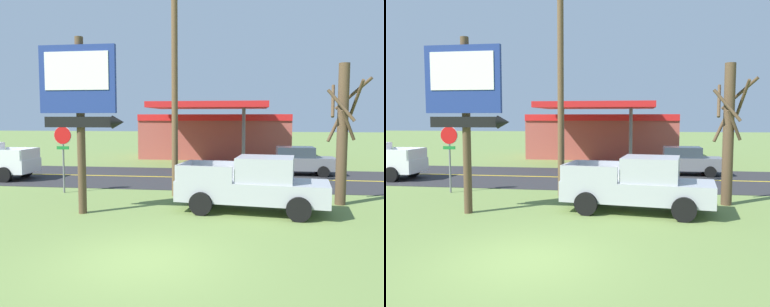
% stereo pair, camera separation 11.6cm
% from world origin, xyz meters
% --- Properties ---
extents(ground_plane, '(180.00, 180.00, 0.00)m').
position_xyz_m(ground_plane, '(0.00, 0.00, 0.00)').
color(ground_plane, olive).
extents(road_asphalt, '(140.00, 8.00, 0.02)m').
position_xyz_m(road_asphalt, '(0.00, 13.00, 0.01)').
color(road_asphalt, '#2B2B2D').
rests_on(road_asphalt, ground).
extents(road_centre_line, '(126.00, 0.20, 0.01)m').
position_xyz_m(road_centre_line, '(0.00, 13.00, 0.02)').
color(road_centre_line, gold).
rests_on(road_centre_line, road_asphalt).
extents(motel_sign, '(2.91, 0.54, 6.02)m').
position_xyz_m(motel_sign, '(-3.25, 4.12, 4.01)').
color(motel_sign, brown).
rests_on(motel_sign, ground).
extents(stop_sign, '(0.80, 0.08, 2.95)m').
position_xyz_m(stop_sign, '(-5.70, 7.78, 2.03)').
color(stop_sign, slate).
rests_on(stop_sign, ground).
extents(utility_pole, '(1.74, 0.26, 9.63)m').
position_xyz_m(utility_pole, '(-0.70, 7.77, 5.10)').
color(utility_pole, brown).
rests_on(utility_pole, ground).
extents(bare_tree, '(1.75, 1.76, 5.34)m').
position_xyz_m(bare_tree, '(5.89, 6.98, 2.81)').
color(bare_tree, brown).
rests_on(bare_tree, ground).
extents(gas_station, '(12.00, 11.50, 4.40)m').
position_xyz_m(gas_station, '(-0.38, 24.86, 1.94)').
color(gas_station, '#A84C42').
rests_on(gas_station, ground).
extents(pickup_silver_parked_on_lawn, '(5.41, 2.73, 1.96)m').
position_xyz_m(pickup_silver_parked_on_lawn, '(2.59, 5.30, 0.96)').
color(pickup_silver_parked_on_lawn, '#A8AAAF').
rests_on(pickup_silver_parked_on_lawn, ground).
extents(car_grey_near_lane, '(4.20, 2.00, 1.64)m').
position_xyz_m(car_grey_near_lane, '(5.17, 15.00, 0.83)').
color(car_grey_near_lane, slate).
rests_on(car_grey_near_lane, ground).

